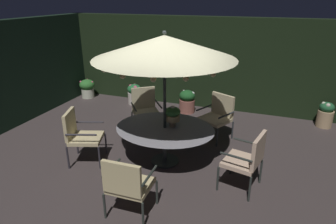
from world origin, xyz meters
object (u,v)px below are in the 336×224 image
at_px(patio_chair_northeast, 218,114).
at_px(patio_umbrella, 165,47).
at_px(patio_chair_southeast, 80,133).
at_px(potted_plant_right_far, 87,88).
at_px(potted_plant_right_near, 134,93).
at_px(patio_dining_table, 165,132).
at_px(potted_plant_back_center, 187,101).
at_px(potted_plant_back_left, 325,114).
at_px(patio_chair_south, 127,183).
at_px(patio_chair_east, 145,107).
at_px(patio_chair_north, 248,158).
at_px(centerpiece_planter, 173,114).

bearing_deg(patio_chair_northeast, patio_umbrella, -116.83).
relative_size(patio_chair_southeast, potted_plant_right_far, 1.80).
bearing_deg(potted_plant_right_near, patio_dining_table, -53.97).
relative_size(potted_plant_right_far, potted_plant_back_center, 0.93).
distance_m(potted_plant_right_near, potted_plant_back_left, 5.15).
bearing_deg(patio_chair_south, patio_chair_east, 109.52).
xyz_separation_m(patio_chair_east, potted_plant_back_center, (0.63, 1.40, -0.23)).
relative_size(patio_chair_south, potted_plant_right_near, 1.63).
bearing_deg(potted_plant_right_near, patio_chair_east, -55.34).
relative_size(patio_chair_north, potted_plant_right_near, 1.71).
bearing_deg(patio_chair_north, potted_plant_back_left, 64.69).
relative_size(patio_dining_table, potted_plant_back_left, 2.94).
relative_size(patio_chair_southeast, potted_plant_right_near, 1.74).
height_order(patio_umbrella, patio_chair_southeast, patio_umbrella).
distance_m(patio_umbrella, patio_chair_south, 2.32).
bearing_deg(patio_chair_east, patio_chair_northeast, 5.20).
bearing_deg(centerpiece_planter, patio_chair_southeast, -158.98).
xyz_separation_m(patio_chair_south, potted_plant_right_far, (-3.73, 4.42, -0.24)).
height_order(patio_chair_south, potted_plant_back_center, patio_chair_south).
height_order(patio_chair_south, potted_plant_back_left, patio_chair_south).
bearing_deg(potted_plant_back_center, patio_umbrella, -82.42).
distance_m(patio_dining_table, potted_plant_back_center, 2.72).
distance_m(potted_plant_right_near, potted_plant_right_far, 1.66).
bearing_deg(patio_chair_east, patio_chair_north, -32.51).
distance_m(patio_chair_southeast, potted_plant_back_center, 3.43).
height_order(patio_dining_table, patio_chair_southeast, patio_chair_southeast).
height_order(potted_plant_right_near, potted_plant_back_center, potted_plant_back_center).
height_order(patio_chair_south, potted_plant_right_far, patio_chair_south).
distance_m(patio_dining_table, patio_chair_south, 1.61).
height_order(patio_umbrella, patio_chair_northeast, patio_umbrella).
bearing_deg(patio_dining_table, potted_plant_right_far, 142.69).
bearing_deg(potted_plant_back_center, patio_chair_north, -57.50).
bearing_deg(potted_plant_right_near, potted_plant_right_far, 179.37).
bearing_deg(patio_chair_southeast, patio_chair_northeast, 41.20).
relative_size(patio_chair_southeast, potted_plant_back_center, 1.66).
bearing_deg(potted_plant_right_near, patio_umbrella, -53.97).
distance_m(patio_dining_table, potted_plant_right_far, 4.65).
relative_size(patio_chair_north, potted_plant_back_left, 1.60).
xyz_separation_m(patio_chair_north, potted_plant_back_center, (-1.93, 3.03, -0.27)).
bearing_deg(potted_plant_back_left, potted_plant_right_far, -179.09).
relative_size(centerpiece_planter, potted_plant_back_center, 0.66).
bearing_deg(patio_chair_south, patio_chair_northeast, 77.24).
height_order(patio_chair_north, patio_chair_northeast, patio_chair_north).
xyz_separation_m(patio_dining_table, potted_plant_right_far, (-3.69, 2.81, -0.32)).
distance_m(patio_chair_northeast, patio_chair_east, 1.72).
distance_m(patio_chair_east, potted_plant_back_center, 1.55).
bearing_deg(potted_plant_back_left, centerpiece_planter, -136.76).
height_order(patio_chair_east, patio_chair_south, patio_chair_east).
relative_size(patio_chair_north, patio_chair_east, 1.03).
bearing_deg(patio_chair_northeast, centerpiece_planter, -114.44).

